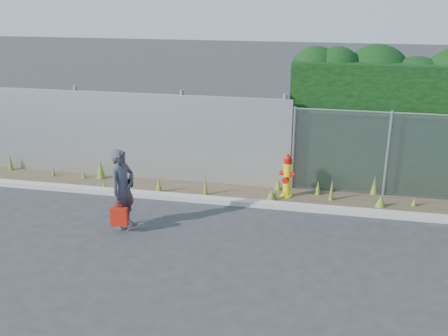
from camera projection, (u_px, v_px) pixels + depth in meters
ground at (225, 242)px, 9.61m from camera, size 80.00×80.00×0.00m
curb at (241, 202)px, 11.25m from camera, size 16.00×0.22×0.12m
weed_strip at (264, 190)px, 11.79m from camera, size 16.00×1.32×0.55m
corrugated_fence at (123, 135)px, 12.63m from camera, size 8.50×0.21×2.30m
chainlink_fence at (436, 157)px, 11.22m from camera, size 6.50×0.07×2.05m
hedge at (441, 107)px, 11.82m from camera, size 7.37×1.93×3.58m
fire_hydrant at (287, 177)px, 11.51m from camera, size 0.36×0.32×1.06m
woman at (123, 189)px, 9.95m from camera, size 0.58×0.70×1.65m
red_tote_bag at (119, 217)px, 9.84m from camera, size 0.34×0.12×0.44m
black_shoulder_bag at (127, 183)px, 10.00m from camera, size 0.21×0.09×0.16m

